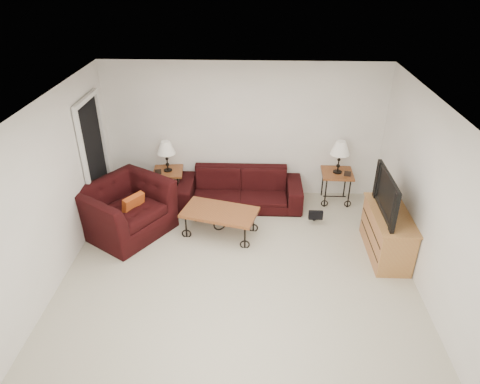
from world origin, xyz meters
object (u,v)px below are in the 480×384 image
sofa (240,189)px  lamp_right (339,157)px  side_table_left (169,184)px  lamp_left (167,156)px  side_table_right (336,187)px  tv_stand (387,233)px  coffee_table (220,223)px  armchair (126,209)px  backpack (315,209)px  television (393,195)px

sofa → lamp_right: lamp_right is taller
side_table_left → lamp_left: size_ratio=1.00×
side_table_right → tv_stand: bearing=-71.2°
coffee_table → armchair: (-1.54, 0.02, 0.21)m
side_table_left → lamp_right: lamp_right is taller
side_table_right → backpack: side_table_right is taller
lamp_right → armchair: (-3.58, -1.12, -0.48)m
armchair → tv_stand: bearing=-62.5°
lamp_left → side_table_right: bearing=0.0°
side_table_right → lamp_right: bearing=0.0°
lamp_left → backpack: size_ratio=1.21×
lamp_left → tv_stand: lamp_left is taller
tv_stand → side_table_left: bearing=156.7°
lamp_left → coffee_table: (1.04, -1.15, -0.64)m
sofa → side_table_left: bearing=172.3°
lamp_left → side_table_left: bearing=0.0°
lamp_left → tv_stand: 3.96m
sofa → television: 2.74m
side_table_right → lamp_left: (-3.08, 0.00, 0.56)m
side_table_left → side_table_right: (3.08, 0.00, 0.01)m
tv_stand → backpack: (-0.98, 0.87, -0.12)m
side_table_left → lamp_right: (3.08, 0.00, 0.62)m
sofa → backpack: 1.40m
lamp_right → tv_stand: lamp_right is taller
side_table_right → tv_stand: size_ratio=0.50×
sofa → lamp_left: lamp_left is taller
coffee_table → armchair: size_ratio=0.90×
coffee_table → television: bearing=-9.1°
lamp_right → backpack: lamp_right is taller
lamp_right → television: (0.51, -1.56, 0.13)m
sofa → lamp_left: (-1.33, 0.18, 0.54)m
coffee_table → lamp_right: bearing=29.4°
sofa → backpack: (1.30, -0.51, -0.09)m
side_table_right → coffee_table: bearing=-150.6°
sofa → backpack: sofa is taller
tv_stand → backpack: tv_stand is taller
lamp_left → tv_stand: (3.61, -1.56, -0.50)m
side_table_right → coffee_table: 2.34m
side_table_right → television: size_ratio=0.56×
sofa → backpack: bearing=-21.3°
lamp_left → armchair: (-0.50, -1.12, -0.44)m
sofa → backpack: size_ratio=4.65×
television → backpack: 1.52m
sofa → lamp_left: size_ratio=3.85×
tv_stand → television: (-0.02, 0.00, 0.67)m
coffee_table → tv_stand: tv_stand is taller
side_table_left → lamp_right: size_ratio=0.96×
sofa → armchair: armchair is taller
lamp_right → coffee_table: 2.44m
sofa → side_table_left: (-1.33, 0.18, -0.04)m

